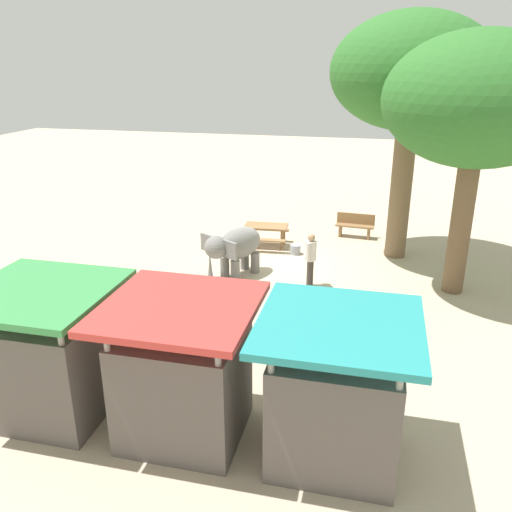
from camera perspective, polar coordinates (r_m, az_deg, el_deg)
ground_plane at (r=17.18m, az=3.18°, el=-0.84°), size 60.00×60.00×0.00m
elephant at (r=15.85m, az=-2.32°, el=1.01°), size 1.83×2.10×1.51m
person_handler at (r=15.21m, az=5.93°, el=0.00°), size 0.32×0.50×1.62m
shade_tree_main at (r=17.45m, az=16.54°, el=18.28°), size 4.97×4.56×7.66m
shade_tree_secondary at (r=15.00m, az=22.92°, el=15.08°), size 4.86×4.45×7.01m
wooden_bench at (r=19.98m, az=10.67°, el=3.34°), size 1.43×0.52×0.88m
picnic_table_near at (r=15.20m, az=-20.12°, el=-2.68°), size 1.82×1.84×0.78m
picnic_table_far at (r=18.58m, az=1.10°, el=2.77°), size 1.60×1.58×0.78m
market_stall_teal at (r=8.87m, az=8.60°, el=-14.95°), size 2.50×2.50×2.52m
market_stall_red at (r=9.35m, az=-7.87°, el=-12.83°), size 2.50×2.50×2.52m
market_stall_green at (r=10.48m, az=-21.49°, el=-10.25°), size 2.50×2.50×2.52m
feed_bucket at (r=18.02m, az=4.26°, el=0.71°), size 0.36×0.36×0.32m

